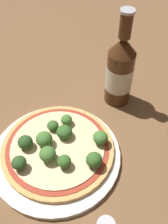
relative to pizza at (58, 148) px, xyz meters
name	(u,v)px	position (x,y,z in m)	size (l,w,h in m)	color
ground_plane	(52,154)	(-0.01, 0.01, -0.02)	(3.00, 3.00, 0.00)	brown
plate	(57,154)	(-0.01, 0.00, -0.01)	(0.28, 0.28, 0.01)	silver
pizza	(58,148)	(0.00, 0.00, 0.00)	(0.25, 0.25, 0.01)	tan
broccoli_floret_0	(48,154)	(-0.04, 0.00, 0.03)	(0.03, 0.03, 0.03)	#6B8E51
broccoli_floret_1	(25,142)	(-0.04, 0.06, 0.02)	(0.03, 0.03, 0.03)	#6B8E51
broccoli_floret_2	(44,139)	(-0.01, 0.03, 0.02)	(0.04, 0.04, 0.03)	#6B8E51
broccoli_floret_3	(94,160)	(0.01, -0.09, 0.02)	(0.03, 0.03, 0.03)	#6B8E51
broccoli_floret_4	(67,120)	(0.06, 0.02, 0.02)	(0.03, 0.03, 0.02)	#6B8E51
broccoli_floret_5	(64,132)	(0.03, 0.00, 0.02)	(0.03, 0.03, 0.03)	#6B8E51
broccoli_floret_6	(64,161)	(-0.03, -0.04, 0.02)	(0.03, 0.03, 0.03)	#6B8E51
broccoli_floret_7	(19,163)	(-0.08, 0.03, 0.03)	(0.03, 0.03, 0.03)	#6B8E51
broccoli_floret_8	(100,138)	(0.06, -0.07, 0.02)	(0.03, 0.03, 0.03)	#6B8E51
broccoli_floret_9	(53,126)	(0.03, 0.04, 0.02)	(0.03, 0.03, 0.02)	#6B8E51
beer_bottle	(120,71)	(0.22, -0.03, 0.08)	(0.07, 0.07, 0.25)	#472814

